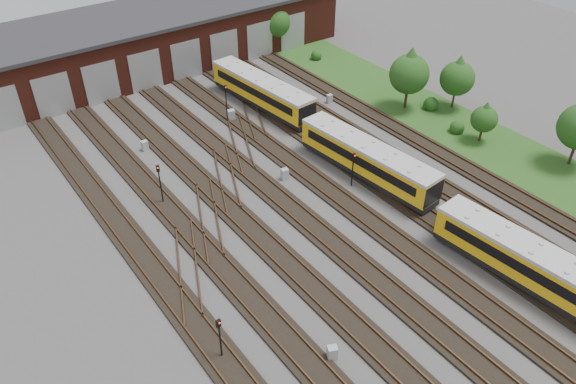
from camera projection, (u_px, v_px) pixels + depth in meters
ground at (372, 249)px, 41.36m from camera, size 120.00×120.00×0.00m
track_network at (365, 244)px, 41.59m from camera, size 30.40×70.00×0.33m
maintenance_shed at (138, 42)px, 65.36m from camera, size 51.00×12.50×6.35m
grass_verge at (442, 120)px, 56.87m from camera, size 8.00×55.00×0.05m
metro_train at (367, 159)px, 47.81m from camera, size 3.70×45.99×2.86m
signal_mast_0 at (220, 334)px, 32.35m from camera, size 0.30×0.28×3.30m
signal_mast_1 at (160, 180)px, 44.41m from camera, size 0.31×0.30×3.68m
signal_mast_2 at (226, 98)px, 55.47m from camera, size 0.29×0.27×3.83m
signal_mast_3 at (353, 165)px, 46.52m from camera, size 0.32×0.30×3.22m
relay_cabinet_0 at (332, 353)px, 33.26m from camera, size 0.73×0.68×0.98m
relay_cabinet_1 at (145, 146)px, 52.05m from camera, size 0.58×0.49×0.95m
relay_cabinet_2 at (285, 174)px, 48.26m from camera, size 0.67×0.59×1.01m
relay_cabinet_3 at (231, 115)px, 56.54m from camera, size 0.81×0.72×1.14m
relay_cabinet_4 at (329, 99)px, 59.71m from camera, size 0.60×0.52×0.92m
tree_0 at (275, 18)px, 69.25m from camera, size 3.81×3.81×6.32m
tree_1 at (410, 70)px, 56.46m from camera, size 4.05×4.05×6.71m
tree_2 at (458, 75)px, 56.81m from camera, size 3.52×3.52×5.84m
tree_3 at (485, 116)px, 52.07m from camera, size 2.50×2.50×4.14m
bush_0 at (457, 126)px, 54.53m from camera, size 1.42×1.42×1.42m
bush_1 at (431, 102)px, 58.34m from camera, size 1.54×1.54×1.54m
bush_2 at (316, 54)px, 68.80m from camera, size 1.34×1.34×1.34m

